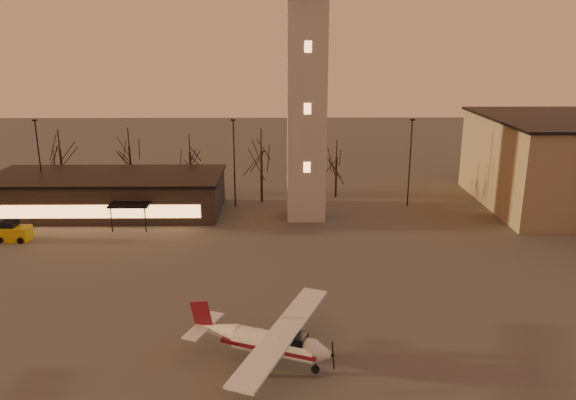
{
  "coord_description": "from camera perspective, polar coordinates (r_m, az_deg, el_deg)",
  "views": [
    {
      "loc": [
        -2.52,
        -28.41,
        18.76
      ],
      "look_at": [
        -2.1,
        13.0,
        6.82
      ],
      "focal_mm": 35.0,
      "sensor_mm": 36.0,
      "label": 1
    }
  ],
  "objects": [
    {
      "name": "light_poles",
      "position": [
        60.97,
        2.28,
        3.42
      ],
      "size": [
        58.5,
        12.25,
        10.14
      ],
      "color": "black",
      "rests_on": "ground"
    },
    {
      "name": "service_cart",
      "position": [
        60.19,
        -26.11,
        -3.05
      ],
      "size": [
        3.11,
        2.09,
        1.9
      ],
      "rotation": [
        0.0,
        0.0,
        -0.07
      ],
      "color": "#C2980B",
      "rests_on": "ground"
    },
    {
      "name": "cessna_front",
      "position": [
        34.33,
        -1.13,
        -14.77
      ],
      "size": [
        9.83,
        11.94,
        3.37
      ],
      "rotation": [
        0.0,
        0.0,
        -0.37
      ],
      "color": "silver",
      "rests_on": "ground"
    },
    {
      "name": "ground",
      "position": [
        34.14,
        3.93,
        -17.29
      ],
      "size": [
        220.0,
        220.0,
        0.0
      ],
      "primitive_type": "plane",
      "color": "#3C3A37",
      "rests_on": "ground"
    },
    {
      "name": "terminal",
      "position": [
        65.59,
        -17.83,
        0.64
      ],
      "size": [
        25.4,
        12.2,
        4.3
      ],
      "color": "black",
      "rests_on": "ground"
    },
    {
      "name": "tree_row",
      "position": [
        69.68,
        -9.84,
        5.25
      ],
      "size": [
        37.2,
        9.2,
        8.8
      ],
      "color": "black",
      "rests_on": "ground"
    },
    {
      "name": "control_tower",
      "position": [
        58.51,
        1.95,
        13.69
      ],
      "size": [
        6.8,
        6.8,
        32.6
      ],
      "color": "#9C9A94",
      "rests_on": "ground"
    }
  ]
}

